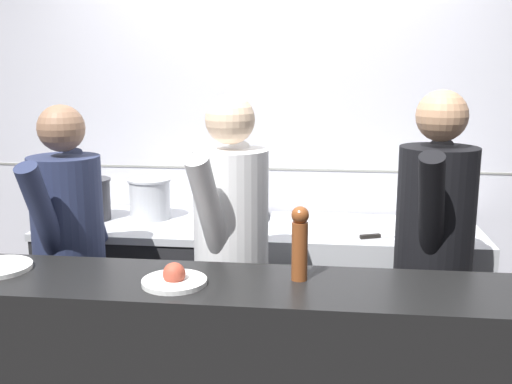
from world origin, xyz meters
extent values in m
cube|color=silver|center=(0.00, 1.36, 1.30)|extent=(8.00, 0.06, 2.60)
cube|color=gray|center=(0.00, 1.33, 1.15)|extent=(8.00, 0.00, 0.01)
cube|color=#232326|center=(-0.62, 0.96, 0.43)|extent=(1.19, 0.70, 0.86)
cube|color=#B7BABF|center=(-0.62, 0.96, 0.88)|extent=(1.22, 0.71, 0.04)
cube|color=#B7BABF|center=(-0.62, 0.62, 0.50)|extent=(1.07, 0.03, 0.10)
cube|color=#B7BABF|center=(0.61, 0.96, 0.45)|extent=(1.17, 0.65, 0.89)
cylinder|color=#2D2D33|center=(-1.00, 0.94, 1.02)|extent=(0.23, 0.23, 0.24)
cylinder|color=#2D2D33|center=(-1.00, 0.94, 1.13)|extent=(0.24, 0.24, 0.01)
cylinder|color=#B7BABF|center=(-0.66, 1.01, 1.02)|extent=(0.23, 0.23, 0.23)
cylinder|color=#B7BABF|center=(-0.66, 1.01, 1.13)|extent=(0.25, 0.25, 0.01)
cylinder|color=#2D2D33|center=(-0.18, 0.95, 1.02)|extent=(0.26, 0.26, 0.23)
cylinder|color=#2D2D33|center=(-0.18, 0.95, 1.12)|extent=(0.27, 0.27, 0.01)
cone|color=#B7BABF|center=(0.45, 0.98, 0.94)|extent=(0.29, 0.29, 0.09)
cube|color=#B7BABF|center=(0.73, 0.83, 0.90)|extent=(0.22, 0.12, 0.01)
cube|color=black|center=(0.58, 0.77, 0.90)|extent=(0.11, 0.06, 0.02)
cylinder|color=white|center=(-0.20, -0.23, 0.99)|extent=(0.24, 0.24, 0.02)
sphere|color=#B24733|center=(-0.20, -0.23, 1.02)|extent=(0.08, 0.08, 0.08)
cylinder|color=brown|center=(0.25, -0.13, 1.09)|extent=(0.06, 0.06, 0.22)
sphere|color=brown|center=(0.25, -0.13, 1.23)|extent=(0.07, 0.07, 0.07)
cube|color=black|center=(-0.84, 0.29, 0.37)|extent=(0.29, 0.20, 0.75)
cylinder|color=#262D4C|center=(-0.84, 0.29, 1.06)|extent=(0.35, 0.35, 0.62)
sphere|color=#8C664C|center=(-0.84, 0.29, 1.50)|extent=(0.21, 0.21, 0.21)
cylinder|color=#262D4C|center=(-0.82, 0.48, 1.13)|extent=(0.12, 0.32, 0.52)
cylinder|color=#262D4C|center=(-0.85, 0.10, 1.13)|extent=(0.12, 0.32, 0.52)
cube|color=black|center=(-0.08, 0.30, 0.39)|extent=(0.33, 0.26, 0.77)
cylinder|color=white|center=(-0.08, 0.30, 1.09)|extent=(0.42, 0.42, 0.64)
sphere|color=beige|center=(-0.08, 0.30, 1.54)|extent=(0.22, 0.22, 0.22)
cylinder|color=white|center=(-0.02, 0.49, 1.17)|extent=(0.19, 0.34, 0.53)
cylinder|color=white|center=(-0.13, 0.11, 1.17)|extent=(0.19, 0.34, 0.53)
cube|color=black|center=(0.82, 0.36, 0.39)|extent=(0.33, 0.26, 0.78)
cylinder|color=black|center=(0.82, 0.36, 1.10)|extent=(0.42, 0.42, 0.65)
sphere|color=tan|center=(0.82, 0.36, 1.56)|extent=(0.22, 0.22, 0.22)
cylinder|color=black|center=(0.88, 0.56, 1.18)|extent=(0.18, 0.34, 0.54)
cylinder|color=black|center=(0.77, 0.17, 1.18)|extent=(0.18, 0.34, 0.54)
camera|label=1|loc=(0.34, -2.26, 1.77)|focal=42.00mm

